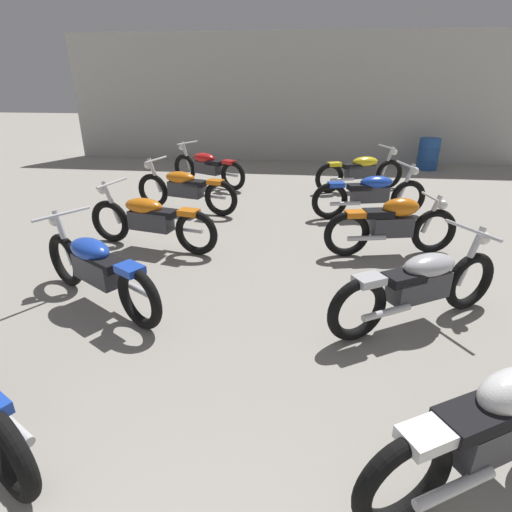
# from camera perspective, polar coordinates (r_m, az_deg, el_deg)

# --- Properties ---
(back_wall) EXTENTS (13.46, 0.24, 3.60)m
(back_wall) POSITION_cam_1_polar(r_m,az_deg,el_deg) (13.05, 4.98, 20.94)
(back_wall) COLOR #B2B2AD
(back_wall) RESTS_ON ground
(motorcycle_left_row_2) EXTENTS (1.89, 1.26, 0.97)m
(motorcycle_left_row_2) POSITION_cam_1_polar(r_m,az_deg,el_deg) (4.90, -21.26, -1.52)
(motorcycle_left_row_2) COLOR black
(motorcycle_left_row_2) RESTS_ON ground
(motorcycle_left_row_3) EXTENTS (2.14, 0.77, 0.97)m
(motorcycle_left_row_3) POSITION_cam_1_polar(r_m,az_deg,el_deg) (6.33, -14.51, 4.95)
(motorcycle_left_row_3) COLOR black
(motorcycle_left_row_3) RESTS_ON ground
(motorcycle_left_row_4) EXTENTS (2.12, 0.83, 0.97)m
(motorcycle_left_row_4) POSITION_cam_1_polar(r_m,az_deg,el_deg) (8.03, -9.87, 9.26)
(motorcycle_left_row_4) COLOR black
(motorcycle_left_row_4) RESTS_ON ground
(motorcycle_left_row_5) EXTENTS (1.97, 1.15, 0.97)m
(motorcycle_left_row_5) POSITION_cam_1_polar(r_m,az_deg,el_deg) (9.96, -6.79, 12.21)
(motorcycle_left_row_5) COLOR black
(motorcycle_left_row_5) RESTS_ON ground
(motorcycle_right_row_1) EXTENTS (1.77, 1.07, 0.88)m
(motorcycle_right_row_1) POSITION_cam_1_polar(r_m,az_deg,el_deg) (3.03, 30.16, -20.11)
(motorcycle_right_row_1) COLOR black
(motorcycle_right_row_1) RESTS_ON ground
(motorcycle_right_row_2) EXTENTS (1.93, 1.21, 0.97)m
(motorcycle_right_row_2) POSITION_cam_1_polar(r_m,az_deg,el_deg) (4.53, 21.83, -3.67)
(motorcycle_right_row_2) COLOR black
(motorcycle_right_row_2) RESTS_ON ground
(motorcycle_right_row_3) EXTENTS (1.95, 0.65, 0.88)m
(motorcycle_right_row_3) POSITION_cam_1_polar(r_m,az_deg,el_deg) (6.20, 18.45, 4.16)
(motorcycle_right_row_3) COLOR black
(motorcycle_right_row_3) RESTS_ON ground
(motorcycle_right_row_4) EXTENTS (2.13, 0.84, 0.97)m
(motorcycle_right_row_4) POSITION_cam_1_polar(r_m,az_deg,el_deg) (7.85, 15.66, 8.40)
(motorcycle_right_row_4) COLOR black
(motorcycle_right_row_4) RESTS_ON ground
(motorcycle_right_row_5) EXTENTS (2.05, 1.01, 0.97)m
(motorcycle_right_row_5) POSITION_cam_1_polar(r_m,az_deg,el_deg) (9.74, 14.37, 11.40)
(motorcycle_right_row_5) COLOR black
(motorcycle_right_row_5) RESTS_ON ground
(oil_drum) EXTENTS (0.59, 0.59, 0.85)m
(oil_drum) POSITION_cam_1_polar(r_m,az_deg,el_deg) (12.72, 22.84, 12.95)
(oil_drum) COLOR #23519E
(oil_drum) RESTS_ON ground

